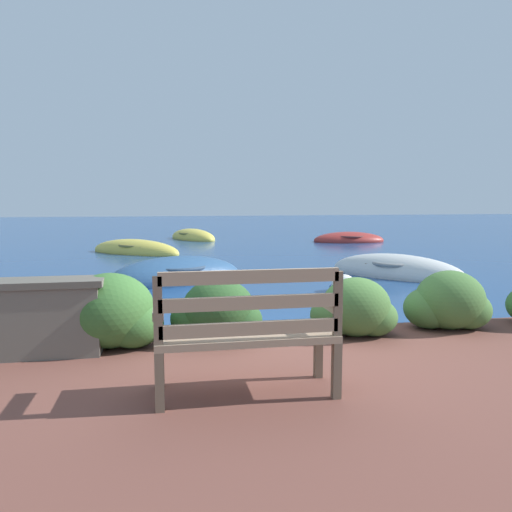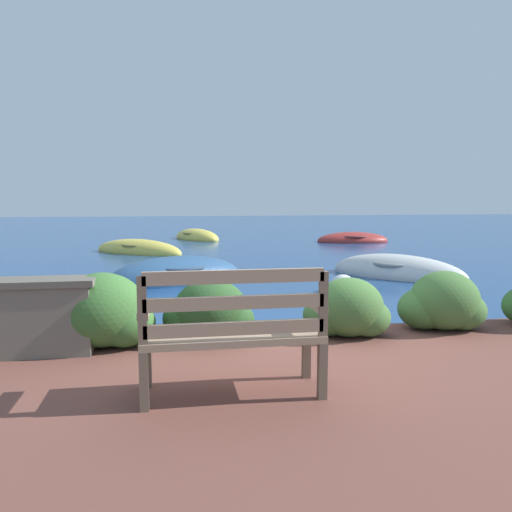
{
  "view_description": "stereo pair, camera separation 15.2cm",
  "coord_description": "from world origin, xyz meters",
  "px_view_note": "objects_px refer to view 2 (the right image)",
  "views": [
    {
      "loc": [
        -1.13,
        -5.1,
        1.62
      ],
      "look_at": [
        0.64,
        4.54,
        0.47
      ],
      "focal_mm": 35.0,
      "sensor_mm": 36.0,
      "label": 1
    },
    {
      "loc": [
        -0.98,
        -5.13,
        1.62
      ],
      "look_at": [
        0.64,
        4.54,
        0.47
      ],
      "focal_mm": 35.0,
      "sensor_mm": 36.0,
      "label": 2
    }
  ],
  "objects_px": {
    "park_bench": "(233,329)",
    "rowboat_nearest": "(397,273)",
    "rowboat_mid": "(177,278)",
    "rowboat_far": "(138,251)",
    "rowboat_outer": "(353,240)",
    "mooring_buoy": "(343,287)",
    "rowboat_distant": "(197,238)"
  },
  "relations": [
    {
      "from": "park_bench",
      "to": "rowboat_nearest",
      "type": "relative_size",
      "value": 0.44
    },
    {
      "from": "rowboat_mid",
      "to": "rowboat_far",
      "type": "distance_m",
      "value": 5.34
    },
    {
      "from": "park_bench",
      "to": "rowboat_far",
      "type": "distance_m",
      "value": 11.66
    },
    {
      "from": "rowboat_outer",
      "to": "mooring_buoy",
      "type": "relative_size",
      "value": 5.53
    },
    {
      "from": "rowboat_mid",
      "to": "park_bench",
      "type": "bearing_deg",
      "value": 71.06
    },
    {
      "from": "rowboat_mid",
      "to": "rowboat_far",
      "type": "xyz_separation_m",
      "value": [
        -1.07,
        5.23,
        -0.01
      ]
    },
    {
      "from": "rowboat_nearest",
      "to": "mooring_buoy",
      "type": "xyz_separation_m",
      "value": [
        -1.67,
        -1.44,
        0.01
      ]
    },
    {
      "from": "rowboat_mid",
      "to": "rowboat_far",
      "type": "relative_size",
      "value": 0.99
    },
    {
      "from": "rowboat_far",
      "to": "mooring_buoy",
      "type": "xyz_separation_m",
      "value": [
        3.9,
        -6.81,
        0.02
      ]
    },
    {
      "from": "rowboat_far",
      "to": "mooring_buoy",
      "type": "bearing_deg",
      "value": -21.98
    },
    {
      "from": "rowboat_outer",
      "to": "mooring_buoy",
      "type": "xyz_separation_m",
      "value": [
        -3.65,
        -9.33,
        0.02
      ]
    },
    {
      "from": "rowboat_nearest",
      "to": "rowboat_mid",
      "type": "distance_m",
      "value": 4.5
    },
    {
      "from": "rowboat_nearest",
      "to": "rowboat_far",
      "type": "height_order",
      "value": "rowboat_nearest"
    },
    {
      "from": "park_bench",
      "to": "rowboat_distant",
      "type": "relative_size",
      "value": 0.44
    },
    {
      "from": "rowboat_far",
      "to": "rowboat_outer",
      "type": "bearing_deg",
      "value": 56.68
    },
    {
      "from": "rowboat_mid",
      "to": "rowboat_far",
      "type": "bearing_deg",
      "value": -100.5
    },
    {
      "from": "rowboat_nearest",
      "to": "mooring_buoy",
      "type": "distance_m",
      "value": 2.2
    },
    {
      "from": "park_bench",
      "to": "rowboat_nearest",
      "type": "bearing_deg",
      "value": 52.59
    },
    {
      "from": "rowboat_distant",
      "to": "park_bench",
      "type": "bearing_deg",
      "value": -28.75
    },
    {
      "from": "rowboat_far",
      "to": "rowboat_distant",
      "type": "relative_size",
      "value": 1.03
    },
    {
      "from": "rowboat_mid",
      "to": "mooring_buoy",
      "type": "xyz_separation_m",
      "value": [
        2.83,
        -1.58,
        0.01
      ]
    },
    {
      "from": "rowboat_mid",
      "to": "mooring_buoy",
      "type": "distance_m",
      "value": 3.24
    },
    {
      "from": "park_bench",
      "to": "mooring_buoy",
      "type": "height_order",
      "value": "park_bench"
    },
    {
      "from": "mooring_buoy",
      "to": "park_bench",
      "type": "bearing_deg",
      "value": -117.6
    },
    {
      "from": "rowboat_mid",
      "to": "rowboat_distant",
      "type": "relative_size",
      "value": 1.01
    },
    {
      "from": "rowboat_distant",
      "to": "mooring_buoy",
      "type": "height_order",
      "value": "rowboat_distant"
    },
    {
      "from": "park_bench",
      "to": "rowboat_outer",
      "type": "xyz_separation_m",
      "value": [
        6.13,
        14.08,
        -0.64
      ]
    },
    {
      "from": "rowboat_outer",
      "to": "rowboat_distant",
      "type": "bearing_deg",
      "value": -14.98
    },
    {
      "from": "rowboat_mid",
      "to": "rowboat_far",
      "type": "height_order",
      "value": "rowboat_mid"
    },
    {
      "from": "rowboat_outer",
      "to": "rowboat_distant",
      "type": "xyz_separation_m",
      "value": [
        -5.61,
        2.14,
        0.0
      ]
    },
    {
      "from": "park_bench",
      "to": "rowboat_outer",
      "type": "relative_size",
      "value": 0.47
    },
    {
      "from": "rowboat_mid",
      "to": "rowboat_distant",
      "type": "distance_m",
      "value": 9.93
    }
  ]
}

